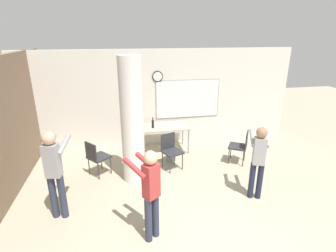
{
  "coord_description": "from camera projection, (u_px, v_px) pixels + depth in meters",
  "views": [
    {
      "loc": [
        -1.23,
        -2.37,
        3.21
      ],
      "look_at": [
        -0.21,
        2.9,
        1.3
      ],
      "focal_mm": 28.0,
      "sensor_mm": 36.0,
      "label": 1
    }
  ],
  "objects": [
    {
      "name": "person_watching_back",
      "position": [
        54.0,
        168.0,
        4.55
      ],
      "size": [
        0.46,
        0.65,
        1.68
      ],
      "color": "#2D3347",
      "rests_on": "ground_plane"
    },
    {
      "name": "chair_near_pillar",
      "position": [
        96.0,
        156.0,
        6.09
      ],
      "size": [
        0.62,
        0.62,
        0.87
      ],
      "color": "#2D2D33",
      "rests_on": "ground_plane"
    },
    {
      "name": "chair_mid_room",
      "position": [
        241.0,
        145.0,
        6.7
      ],
      "size": [
        0.61,
        0.61,
        0.87
      ],
      "color": "#2D2D33",
      "rests_on": "ground_plane"
    },
    {
      "name": "folding_table",
      "position": [
        164.0,
        128.0,
        7.35
      ],
      "size": [
        1.4,
        0.77,
        0.75
      ],
      "color": "beige",
      "rests_on": "ground_plane"
    },
    {
      "name": "person_playing_side",
      "position": [
        258.0,
        157.0,
        5.14
      ],
      "size": [
        0.48,
        0.65,
        1.54
      ],
      "color": "#1E2338",
      "rests_on": "ground_plane"
    },
    {
      "name": "waste_bin",
      "position": [
        171.0,
        154.0,
        6.93
      ],
      "size": [
        0.25,
        0.25,
        0.39
      ],
      "color": "gray",
      "rests_on": "ground_plane"
    },
    {
      "name": "chair_table_front",
      "position": [
        171.0,
        149.0,
        6.47
      ],
      "size": [
        0.57,
        0.57,
        0.87
      ],
      "color": "#2D2D33",
      "rests_on": "ground_plane"
    },
    {
      "name": "wall_back",
      "position": [
        162.0,
        98.0,
        7.7
      ],
      "size": [
        8.0,
        0.15,
        2.8
      ],
      "color": "silver",
      "rests_on": "ground_plane"
    },
    {
      "name": "person_playing_front",
      "position": [
        150.0,
        189.0,
        4.06
      ],
      "size": [
        0.57,
        0.63,
        1.58
      ],
      "color": "#2D3347",
      "rests_on": "ground_plane"
    },
    {
      "name": "bottle_on_table",
      "position": [
        153.0,
        124.0,
        7.16
      ],
      "size": [
        0.07,
        0.07,
        0.3
      ],
      "color": "black",
      "rests_on": "folding_table"
    },
    {
      "name": "support_pillar",
      "position": [
        132.0,
        122.0,
        5.65
      ],
      "size": [
        0.5,
        0.5,
        2.8
      ],
      "color": "white",
      "rests_on": "ground_plane"
    }
  ]
}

